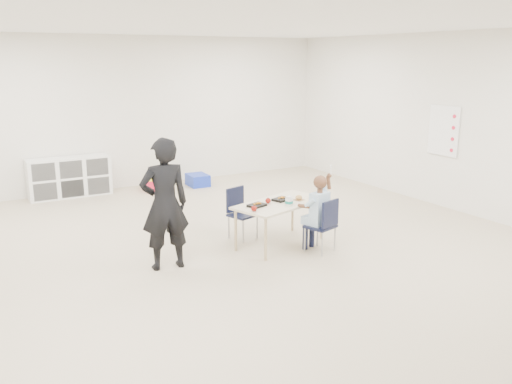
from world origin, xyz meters
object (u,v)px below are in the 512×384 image
table (280,223)px  cubby_shelf (70,177)px  adult (165,204)px  child (321,210)px  chair_near (320,225)px

table → cubby_shelf: cubby_shelf is taller
table → cubby_shelf: 4.42m
adult → table: bearing=-174.2°
table → child: (0.30, -0.47, 0.25)m
chair_near → table: bearing=105.7°
chair_near → cubby_shelf: cubby_shelf is taller
cubby_shelf → adult: adult is taller
chair_near → child: child is taller
table → child: child is taller
adult → cubby_shelf: bearing=-81.2°
child → cubby_shelf: size_ratio=0.78×
child → chair_near: bearing=0.0°
child → adult: (-1.89, 0.44, 0.22)m
table → adult: (-1.58, -0.02, 0.48)m
table → cubby_shelf: size_ratio=0.99×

